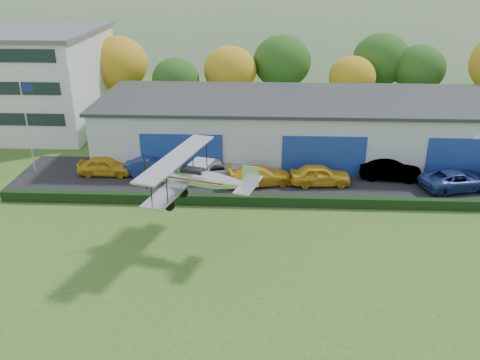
{
  "coord_description": "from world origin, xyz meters",
  "views": [
    {
      "loc": [
        -0.22,
        -17.25,
        16.86
      ],
      "look_at": [
        -1.59,
        12.53,
        3.69
      ],
      "focal_mm": 37.18,
      "sensor_mm": 36.0,
      "label": 1
    }
  ],
  "objects_px": {
    "hangar": "(317,125)",
    "flagpole": "(27,118)",
    "car_4": "(320,175)",
    "car_0": "(105,166)",
    "car_3": "(260,175)",
    "car_2": "(218,169)",
    "office_block": "(6,79)",
    "car_5": "(391,170)",
    "biplane": "(194,176)",
    "car_6": "(457,180)",
    "car_1": "(154,166)"
  },
  "relations": [
    {
      "from": "car_5",
      "to": "biplane",
      "type": "distance_m",
      "value": 18.8
    },
    {
      "from": "car_1",
      "to": "car_5",
      "type": "bearing_deg",
      "value": -87.95
    },
    {
      "from": "car_5",
      "to": "car_6",
      "type": "relative_size",
      "value": 0.88
    },
    {
      "from": "car_5",
      "to": "flagpole",
      "type": "bearing_deg",
      "value": 95.49
    },
    {
      "from": "office_block",
      "to": "biplane",
      "type": "relative_size",
      "value": 2.36
    },
    {
      "from": "hangar",
      "to": "office_block",
      "type": "relative_size",
      "value": 1.97
    },
    {
      "from": "car_2",
      "to": "car_4",
      "type": "bearing_deg",
      "value": -113.29
    },
    {
      "from": "car_4",
      "to": "biplane",
      "type": "relative_size",
      "value": 0.56
    },
    {
      "from": "hangar",
      "to": "car_2",
      "type": "height_order",
      "value": "hangar"
    },
    {
      "from": "car_1",
      "to": "car_6",
      "type": "height_order",
      "value": "car_6"
    },
    {
      "from": "car_1",
      "to": "hangar",
      "type": "bearing_deg",
      "value": -63.82
    },
    {
      "from": "car_0",
      "to": "car_5",
      "type": "relative_size",
      "value": 0.92
    },
    {
      "from": "office_block",
      "to": "flagpole",
      "type": "xyz_separation_m",
      "value": [
        8.12,
        -13.0,
        -0.43
      ]
    },
    {
      "from": "hangar",
      "to": "car_4",
      "type": "bearing_deg",
      "value": -92.89
    },
    {
      "from": "car_4",
      "to": "car_5",
      "type": "bearing_deg",
      "value": -81.52
    },
    {
      "from": "office_block",
      "to": "car_1",
      "type": "bearing_deg",
      "value": -35.97
    },
    {
      "from": "office_block",
      "to": "car_3",
      "type": "bearing_deg",
      "value": -28.38
    },
    {
      "from": "office_block",
      "to": "car_5",
      "type": "height_order",
      "value": "office_block"
    },
    {
      "from": "car_5",
      "to": "office_block",
      "type": "bearing_deg",
      "value": 77.13
    },
    {
      "from": "car_2",
      "to": "biplane",
      "type": "height_order",
      "value": "biplane"
    },
    {
      "from": "flagpole",
      "to": "car_5",
      "type": "xyz_separation_m",
      "value": [
        30.48,
        -0.46,
        -3.9
      ]
    },
    {
      "from": "hangar",
      "to": "car_0",
      "type": "xyz_separation_m",
      "value": [
        -18.54,
        -6.57,
        -1.82
      ]
    },
    {
      "from": "car_0",
      "to": "car_6",
      "type": "relative_size",
      "value": 0.8
    },
    {
      "from": "car_2",
      "to": "car_4",
      "type": "distance_m",
      "value": 8.48
    },
    {
      "from": "office_block",
      "to": "car_0",
      "type": "bearing_deg",
      "value": -43.22
    },
    {
      "from": "car_6",
      "to": "car_2",
      "type": "bearing_deg",
      "value": 70.96
    },
    {
      "from": "car_0",
      "to": "car_3",
      "type": "distance_m",
      "value": 13.31
    },
    {
      "from": "office_block",
      "to": "biplane",
      "type": "bearing_deg",
      "value": -45.69
    },
    {
      "from": "car_3",
      "to": "car_5",
      "type": "distance_m",
      "value": 11.0
    },
    {
      "from": "hangar",
      "to": "car_3",
      "type": "distance_m",
      "value": 9.72
    },
    {
      "from": "car_0",
      "to": "car_2",
      "type": "bearing_deg",
      "value": -90.45
    },
    {
      "from": "car_3",
      "to": "car_6",
      "type": "bearing_deg",
      "value": -105.69
    },
    {
      "from": "biplane",
      "to": "car_5",
      "type": "bearing_deg",
      "value": 51.99
    },
    {
      "from": "flagpole",
      "to": "car_6",
      "type": "relative_size",
      "value": 1.39
    },
    {
      "from": "hangar",
      "to": "flagpole",
      "type": "xyz_separation_m",
      "value": [
        -24.88,
        -5.98,
        2.13
      ]
    },
    {
      "from": "flagpole",
      "to": "car_1",
      "type": "relative_size",
      "value": 1.66
    },
    {
      "from": "car_3",
      "to": "biplane",
      "type": "distance_m",
      "value": 10.82
    },
    {
      "from": "hangar",
      "to": "car_5",
      "type": "height_order",
      "value": "hangar"
    },
    {
      "from": "office_block",
      "to": "car_1",
      "type": "relative_size",
      "value": 4.27
    },
    {
      "from": "flagpole",
      "to": "car_3",
      "type": "relative_size",
      "value": 1.5
    },
    {
      "from": "car_5",
      "to": "biplane",
      "type": "relative_size",
      "value": 0.58
    },
    {
      "from": "biplane",
      "to": "car_1",
      "type": "bearing_deg",
      "value": 131.4
    },
    {
      "from": "car_2",
      "to": "car_5",
      "type": "distance_m",
      "value": 14.41
    },
    {
      "from": "car_0",
      "to": "car_2",
      "type": "relative_size",
      "value": 0.86
    },
    {
      "from": "hangar",
      "to": "car_6",
      "type": "distance_m",
      "value": 13.4
    },
    {
      "from": "office_block",
      "to": "car_6",
      "type": "xyz_separation_m",
      "value": [
        43.4,
        -15.28,
        -4.36
      ]
    },
    {
      "from": "car_1",
      "to": "biplane",
      "type": "bearing_deg",
      "value": -152.9
    },
    {
      "from": "biplane",
      "to": "flagpole",
      "type": "bearing_deg",
      "value": 160.36
    },
    {
      "from": "office_block",
      "to": "car_0",
      "type": "height_order",
      "value": "office_block"
    },
    {
      "from": "flagpole",
      "to": "car_4",
      "type": "relative_size",
      "value": 1.62
    }
  ]
}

